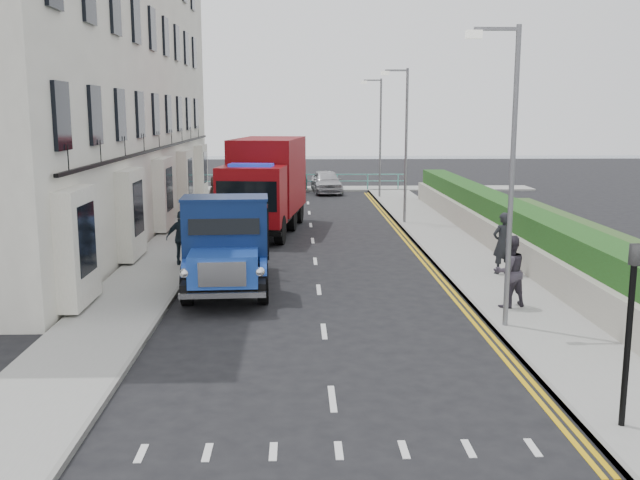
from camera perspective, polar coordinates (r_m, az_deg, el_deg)
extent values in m
plane|color=black|center=(18.83, 0.09, -5.50)|extent=(120.00, 120.00, 0.00)
cube|color=gray|center=(27.96, -11.26, -0.36)|extent=(2.40, 38.00, 0.12)
cube|color=gray|center=(28.21, 10.28, -0.24)|extent=(2.60, 38.00, 0.12)
cube|color=gray|center=(47.39, -1.10, 4.12)|extent=(30.00, 2.50, 0.12)
plane|color=slate|center=(78.28, -1.41, 6.49)|extent=(120.00, 120.00, 0.00)
cube|color=white|center=(32.41, -18.25, 13.08)|extent=(6.00, 30.00, 14.00)
cube|color=black|center=(31.67, -12.38, 7.27)|extent=(0.12, 28.00, 0.10)
cube|color=#B2AD9E|center=(28.42, 12.88, 0.75)|extent=(0.30, 28.00, 1.00)
cube|color=#224315|center=(28.55, 14.27, 1.55)|extent=(1.20, 28.00, 1.70)
cube|color=#59B2A5|center=(46.49, -1.09, 5.26)|extent=(13.00, 0.08, 0.06)
cube|color=#59B2A5|center=(46.53, -1.09, 4.73)|extent=(13.00, 0.06, 0.05)
cylinder|color=slate|center=(16.92, 15.08, 4.44)|extent=(0.12, 0.12, 7.00)
cube|color=slate|center=(16.80, 13.94, 16.08)|extent=(1.00, 0.08, 0.08)
cube|color=beige|center=(16.67, 12.21, 15.78)|extent=(0.35, 0.18, 0.18)
cylinder|color=slate|center=(32.53, 6.90, 7.33)|extent=(0.12, 0.12, 7.00)
cube|color=slate|center=(32.47, 6.13, 13.34)|extent=(1.00, 0.08, 0.08)
cube|color=beige|center=(32.40, 5.23, 13.15)|extent=(0.35, 0.18, 0.18)
cylinder|color=slate|center=(42.43, 4.85, 8.03)|extent=(0.12, 0.12, 7.00)
cube|color=slate|center=(42.38, 4.23, 12.63)|extent=(1.00, 0.08, 0.08)
cube|color=beige|center=(42.33, 3.54, 12.48)|extent=(0.35, 0.18, 0.18)
cylinder|color=black|center=(12.36, 23.41, -7.59)|extent=(0.10, 0.10, 3.00)
imported|color=black|center=(12.09, 23.78, -2.61)|extent=(0.16, 0.20, 1.00)
cylinder|color=black|center=(19.36, -10.57, -3.56)|extent=(0.35, 1.11, 1.10)
cylinder|color=black|center=(19.25, -4.60, -3.49)|extent=(0.35, 1.11, 1.10)
cylinder|color=black|center=(22.46, -9.75, -1.62)|extent=(0.35, 1.11, 1.10)
cylinder|color=black|center=(22.37, -4.62, -1.56)|extent=(0.35, 1.11, 1.10)
cube|color=black|center=(20.80, -7.39, -2.06)|extent=(2.43, 5.58, 0.21)
cube|color=#204AB2|center=(18.65, -7.71, -2.20)|extent=(1.84, 1.57, 0.82)
cube|color=silver|center=(17.90, -7.84, -2.73)|extent=(1.20, 0.15, 0.63)
cube|color=#0E2150|center=(19.81, -7.56, 0.45)|extent=(2.35, 1.48, 2.00)
cube|color=black|center=(22.09, -7.24, -0.64)|extent=(2.55, 3.31, 0.14)
cylinder|color=black|center=(28.14, -7.63, 0.87)|extent=(0.48, 1.18, 1.15)
cylinder|color=black|center=(27.71, -3.22, 0.81)|extent=(0.48, 1.18, 1.15)
cylinder|color=black|center=(31.26, -6.26, 1.84)|extent=(0.48, 1.18, 1.15)
cylinder|color=black|center=(30.88, -2.28, 1.78)|extent=(0.48, 1.18, 1.15)
cylinder|color=black|center=(33.49, -5.45, 2.41)|extent=(0.48, 1.18, 1.15)
cylinder|color=black|center=(33.13, -1.72, 2.37)|extent=(0.48, 1.18, 1.15)
cube|color=black|center=(30.51, -4.46, 2.06)|extent=(3.36, 7.57, 0.26)
cube|color=maroon|center=(27.72, -5.49, 3.50)|extent=(2.75, 2.30, 2.30)
cube|color=black|center=(26.78, -5.89, 3.48)|extent=(2.29, 0.39, 1.15)
cube|color=maroon|center=(31.45, -4.13, 5.27)|extent=(3.31, 5.73, 3.13)
imported|color=black|center=(24.43, -6.48, -0.28)|extent=(1.71, 4.01, 1.35)
imported|color=#5C79C5|center=(27.01, -8.17, 0.59)|extent=(1.83, 3.97, 1.26)
imported|color=#BDBBC1|center=(36.50, -6.54, 3.31)|extent=(2.70, 5.37, 1.50)
imported|color=black|center=(45.16, -3.25, 4.73)|extent=(3.94, 6.17, 1.58)
imported|color=#B2B1B6|center=(45.36, 0.51, 4.70)|extent=(2.07, 4.42, 1.46)
imported|color=black|center=(22.80, 14.40, -0.25)|extent=(0.82, 0.66, 1.93)
imported|color=#38323D|center=(18.98, 14.89, -2.43)|extent=(1.11, 1.00, 1.87)
imported|color=black|center=(23.86, -10.95, 0.17)|extent=(1.09, 0.54, 1.79)
imported|color=#3A2E2A|center=(34.56, -8.31, 3.48)|extent=(1.14, 1.10, 1.97)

